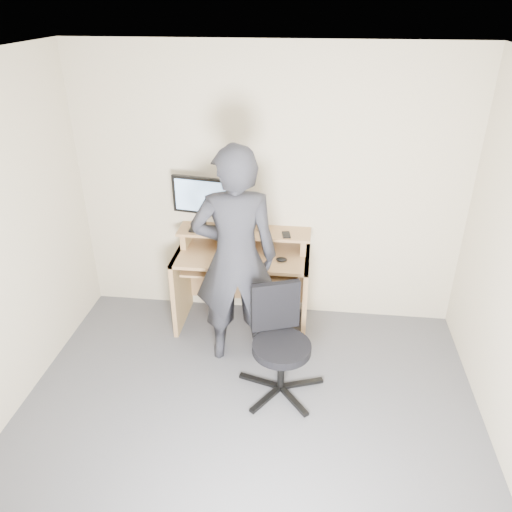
% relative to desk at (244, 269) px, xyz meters
% --- Properties ---
extents(ground, '(3.50, 3.50, 0.00)m').
position_rel_desk_xyz_m(ground, '(0.20, -1.53, -0.55)').
color(ground, '#555459').
rests_on(ground, ground).
extents(back_wall, '(3.50, 0.02, 2.50)m').
position_rel_desk_xyz_m(back_wall, '(0.20, 0.22, 0.70)').
color(back_wall, '#BFB197').
rests_on(back_wall, ground).
extents(ceiling, '(3.50, 3.50, 0.02)m').
position_rel_desk_xyz_m(ceiling, '(0.20, -1.53, 1.95)').
color(ceiling, white).
rests_on(ceiling, back_wall).
extents(desk, '(1.20, 0.60, 0.91)m').
position_rel_desk_xyz_m(desk, '(0.00, 0.00, 0.00)').
color(desk, tan).
rests_on(desk, ground).
extents(monitor, '(0.52, 0.15, 0.50)m').
position_rel_desk_xyz_m(monitor, '(-0.38, 0.04, 0.66)').
color(monitor, black).
rests_on(monitor, desk).
extents(external_drive, '(0.09, 0.14, 0.20)m').
position_rel_desk_xyz_m(external_drive, '(-0.08, 0.09, 0.46)').
color(external_drive, black).
rests_on(external_drive, desk).
extents(travel_mug, '(0.08, 0.08, 0.17)m').
position_rel_desk_xyz_m(travel_mug, '(0.15, 0.09, 0.45)').
color(travel_mug, '#ACACB1').
rests_on(travel_mug, desk).
extents(smartphone, '(0.09, 0.14, 0.01)m').
position_rel_desk_xyz_m(smartphone, '(0.38, 0.02, 0.37)').
color(smartphone, black).
rests_on(smartphone, desk).
extents(charger, '(0.05, 0.04, 0.03)m').
position_rel_desk_xyz_m(charger, '(-0.14, 0.01, 0.38)').
color(charger, black).
rests_on(charger, desk).
extents(headphones, '(0.19, 0.19, 0.06)m').
position_rel_desk_xyz_m(headphones, '(-0.12, 0.16, 0.37)').
color(headphones, silver).
rests_on(headphones, desk).
extents(keyboard, '(0.49, 0.31, 0.03)m').
position_rel_desk_xyz_m(keyboard, '(-0.12, -0.17, 0.12)').
color(keyboard, black).
rests_on(keyboard, desk).
extents(mouse, '(0.11, 0.09, 0.04)m').
position_rel_desk_xyz_m(mouse, '(0.36, -0.18, 0.22)').
color(mouse, black).
rests_on(mouse, desk).
extents(office_chair, '(0.68, 0.66, 0.86)m').
position_rel_desk_xyz_m(office_chair, '(0.40, -0.89, -0.08)').
color(office_chair, black).
rests_on(office_chair, ground).
extents(person, '(0.75, 0.56, 1.88)m').
position_rel_desk_xyz_m(person, '(0.01, -0.52, 0.39)').
color(person, black).
rests_on(person, ground).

